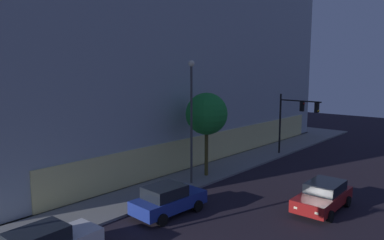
{
  "coord_description": "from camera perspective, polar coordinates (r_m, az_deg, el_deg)",
  "views": [
    {
      "loc": [
        -9.1,
        -9.04,
        8.07
      ],
      "look_at": [
        6.5,
        4.74,
        5.24
      ],
      "focal_mm": 33.05,
      "sensor_mm": 36.0,
      "label": 1
    }
  ],
  "objects": [
    {
      "name": "modern_building",
      "position": [
        43.27,
        -12.56,
        11.02
      ],
      "size": [
        38.85,
        31.85,
        21.48
      ],
      "color": "#4C4C51",
      "rests_on": "ground"
    },
    {
      "name": "traffic_light_far_corner",
      "position": [
        34.59,
        16.31,
        1.0
      ],
      "size": [
        0.63,
        4.24,
        5.84
      ],
      "color": "black",
      "rests_on": "sidewalk_corner"
    },
    {
      "name": "street_lamp_sidewalk",
      "position": [
        24.77,
        -0.09,
        1.93
      ],
      "size": [
        0.44,
        0.44,
        8.73
      ],
      "color": "#414141",
      "rests_on": "sidewalk_corner"
    },
    {
      "name": "sidewalk_tree",
      "position": [
        26.76,
        2.37,
        0.96
      ],
      "size": [
        3.2,
        3.2,
        6.39
      ],
      "color": "#4E461E",
      "rests_on": "sidewalk_corner"
    },
    {
      "name": "car_blue",
      "position": [
        20.66,
        -3.89,
        -12.66
      ],
      "size": [
        4.51,
        2.31,
        1.73
      ],
      "color": "navy",
      "rests_on": "ground"
    },
    {
      "name": "car_red",
      "position": [
        22.66,
        20.41,
        -11.37
      ],
      "size": [
        4.8,
        2.24,
        1.62
      ],
      "color": "maroon",
      "rests_on": "ground"
    }
  ]
}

